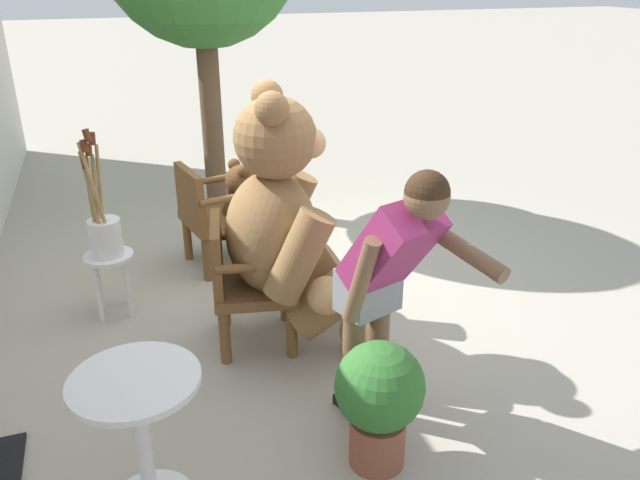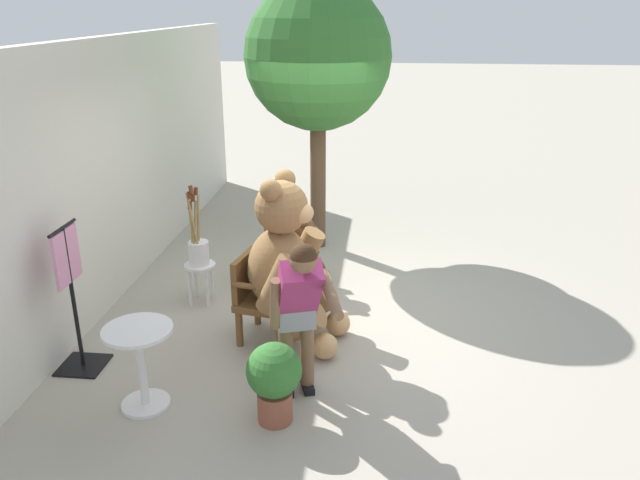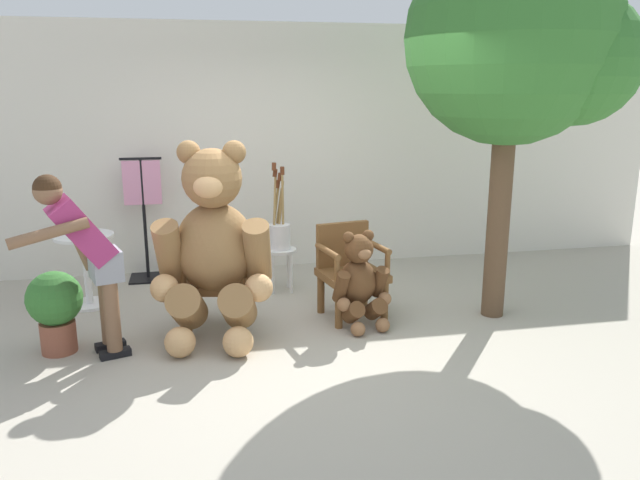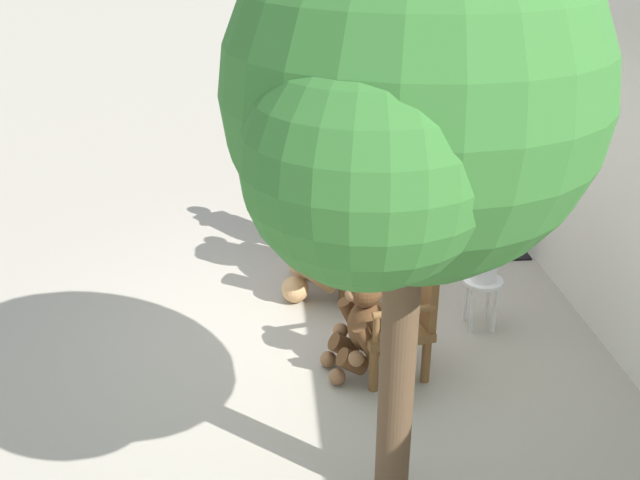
% 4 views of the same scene
% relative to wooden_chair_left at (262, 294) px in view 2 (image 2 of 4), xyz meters
% --- Properties ---
extents(ground_plane, '(60.00, 60.00, 0.00)m').
position_rel_wooden_chair_left_xyz_m(ground_plane, '(0.61, -0.54, -0.46)').
color(ground_plane, '#A8A091').
extents(back_wall, '(10.00, 0.16, 2.80)m').
position_rel_wooden_chair_left_xyz_m(back_wall, '(0.61, 1.86, 0.94)').
color(back_wall, silver).
rests_on(back_wall, ground).
extents(wooden_chair_left, '(0.65, 0.62, 0.86)m').
position_rel_wooden_chair_left_xyz_m(wooden_chair_left, '(0.00, 0.00, 0.00)').
color(wooden_chair_left, brown).
rests_on(wooden_chair_left, ground).
extents(wooden_chair_right, '(0.65, 0.62, 0.86)m').
position_rel_wooden_chair_left_xyz_m(wooden_chair_right, '(1.22, -0.00, 0.00)').
color(wooden_chair_right, brown).
rests_on(wooden_chair_right, ground).
extents(teddy_bear_large, '(1.04, 1.03, 1.68)m').
position_rel_wooden_chair_left_xyz_m(teddy_bear_large, '(-0.03, -0.27, 0.36)').
color(teddy_bear_large, olive).
rests_on(teddy_bear_large, ground).
extents(teddy_bear_small, '(0.54, 0.54, 0.87)m').
position_rel_wooden_chair_left_xyz_m(teddy_bear_small, '(1.24, -0.29, -0.03)').
color(teddy_bear_small, brown).
rests_on(teddy_bear_small, ground).
extents(person_visitor, '(0.76, 0.65, 1.49)m').
position_rel_wooden_chair_left_xyz_m(person_visitor, '(-1.01, -0.51, 0.43)').
color(person_visitor, black).
rests_on(person_visitor, ground).
extents(white_stool, '(0.34, 0.34, 0.46)m').
position_rel_wooden_chair_left_xyz_m(white_stool, '(0.68, 0.82, -0.11)').
color(white_stool, white).
rests_on(white_stool, ground).
extents(brush_bucket, '(0.22, 0.22, 0.90)m').
position_rel_wooden_chair_left_xyz_m(brush_bucket, '(0.68, 0.83, 0.20)').
color(brush_bucket, white).
rests_on(brush_bucket, white_stool).
extents(round_side_table, '(0.56, 0.56, 0.72)m').
position_rel_wooden_chair_left_xyz_m(round_side_table, '(-1.23, 0.75, -0.01)').
color(round_side_table, white).
rests_on(round_side_table, ground).
extents(patio_tree, '(1.92, 1.83, 3.42)m').
position_rel_wooden_chair_left_xyz_m(patio_tree, '(2.63, -0.32, 2.00)').
color(patio_tree, brown).
rests_on(patio_tree, ground).
extents(potted_plant, '(0.44, 0.44, 0.68)m').
position_rel_wooden_chair_left_xyz_m(potted_plant, '(-1.31, -0.36, -0.07)').
color(potted_plant, brown).
rests_on(potted_plant, ground).
extents(clothing_display_stand, '(0.44, 0.40, 1.36)m').
position_rel_wooden_chair_left_xyz_m(clothing_display_stand, '(-0.72, 1.54, 0.26)').
color(clothing_display_stand, black).
rests_on(clothing_display_stand, ground).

